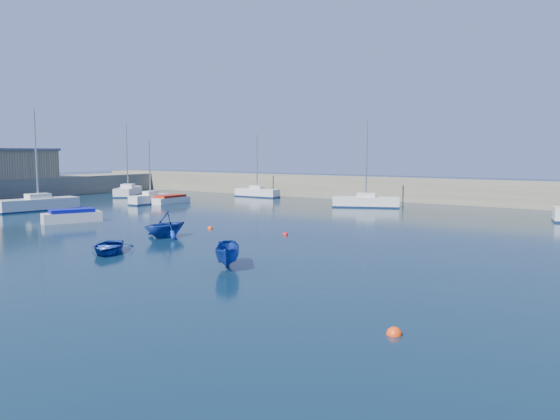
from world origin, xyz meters
The scene contains 16 objects.
ground centered at (0.00, 0.00, 0.00)m, with size 220.00×220.00×0.00m, color #0B2030.
back_wall centered at (0.00, 46.00, 1.30)m, with size 96.00×4.50×2.60m, color #766F5A.
brick_shed_a centered at (-42.00, 24.00, 4.10)m, with size 6.00×8.00×3.40m, color tan.
sailboat_2 centered at (-25.40, 16.13, 0.65)m, with size 3.41×7.65×9.67m.
sailboat_3 centered at (-21.46, 26.96, 0.56)m, with size 1.49×5.13×6.88m.
sailboat_4 centered at (-32.13, 33.13, 0.61)m, with size 5.71×6.97×9.28m.
sailboat_5 centered at (-17.10, 40.88, 0.57)m, with size 5.89×1.68×7.79m.
sailboat_6 centered at (-0.26, 36.62, 0.58)m, with size 6.92×4.31×8.78m.
motorboat_1 centered at (-15.03, 12.38, 0.52)m, with size 3.23×4.73×1.10m.
motorboat_2 centered at (-20.00, 28.57, 0.44)m, with size 1.61×4.58×0.94m.
dinghy_center centered at (-1.71, 5.11, 0.35)m, with size 2.41×3.38×0.70m, color navy.
dinghy_left centered at (-3.10, 10.91, 0.86)m, with size 2.82×3.27×1.72m, color navy.
dinghy_right centered at (6.34, 5.81, 0.61)m, with size 1.19×3.15×1.22m, color navy.
buoy_1 centered at (3.03, 16.21, 0.00)m, with size 0.39×0.39×0.39m, color red.
buoy_2 centered at (16.94, 0.85, 0.00)m, with size 0.50×0.50×0.50m, color #FF3D0D.
buoy_3 centered at (-3.31, 15.73, 0.00)m, with size 0.40×0.40×0.40m, color #FF3D0D.
Camera 1 is at (23.02, -14.88, 5.68)m, focal length 35.00 mm.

